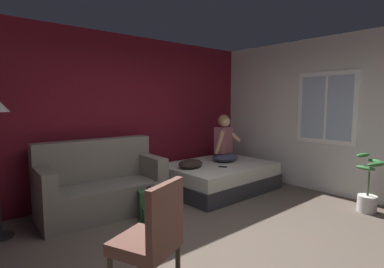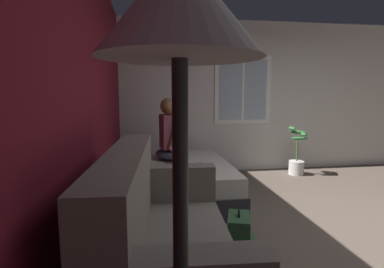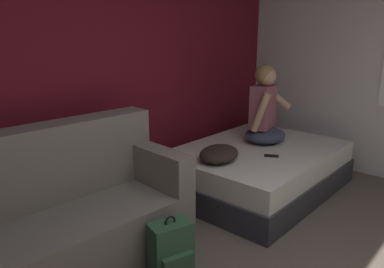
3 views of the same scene
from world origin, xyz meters
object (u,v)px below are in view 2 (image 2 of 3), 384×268
Objects in this scene: person_seated at (170,134)px; throw_pillow at (177,168)px; floor_lamp at (180,82)px; bed at (178,180)px; backpack at (240,239)px; couch at (161,246)px; potted_plant at (297,158)px; cell_phone at (198,164)px.

throw_pillow is (-0.85, -0.01, -0.29)m from person_seated.
person_seated is 3.64m from floor_lamp.
backpack is (-1.70, -0.35, -0.04)m from bed.
couch is at bearing 120.03° from backpack.
floor_lamp reaches higher than potted_plant.
person_seated is at bearing 104.58° from potted_plant.
throw_pillow is at bearing -5.41° from floor_lamp.
cell_phone is (1.54, 0.10, 0.29)m from backpack.
couch is at bearing -45.82° from cell_phone.
cell_phone is at bearing 117.00° from potted_plant.
couch is 3.82× the size of backpack.
backpack is at bearing -158.90° from throw_pillow.
potted_plant is (2.92, -2.52, -0.09)m from couch.
throw_pillow is at bearing 122.44° from potted_plant.
floor_lamp is at bearing 174.59° from throw_pillow.
couch is 1.03× the size of floor_lamp.
couch is 3.86m from potted_plant.
couch is at bearing 170.30° from throw_pillow.
floor_lamp reaches higher than cell_phone.
person_seated reaches higher than throw_pillow.
person_seated is 6.08× the size of cell_phone.
couch is (-2.09, 0.32, 0.16)m from bed.
throw_pillow is at bearing -64.87° from cell_phone.
person_seated is at bearing 0.87° from throw_pillow.
person_seated reaches higher than potted_plant.
couch is 2.00× the size of person_seated.
couch is 1.51m from throw_pillow.
bed is 0.39m from cell_phone.
person_seated is (2.33, -0.24, 0.44)m from couch.
throw_pillow is at bearing 173.43° from bed.
couch is at bearing 139.26° from potted_plant.
throw_pillow is at bearing -9.70° from couch.
throw_pillow is at bearing 21.10° from backpack.
person_seated is at bearing 12.63° from backpack.
bed is at bearing 110.71° from potted_plant.
cell_phone reaches higher than bed.
potted_plant is (0.99, -1.94, -0.18)m from cell_phone.
cell_phone is (-0.40, -0.34, -0.35)m from person_seated.
potted_plant is (0.59, -2.28, -0.53)m from person_seated.
couch is 2.38m from person_seated.
person_seated reaches higher than backpack.
floor_lamp is at bearing 174.38° from bed.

